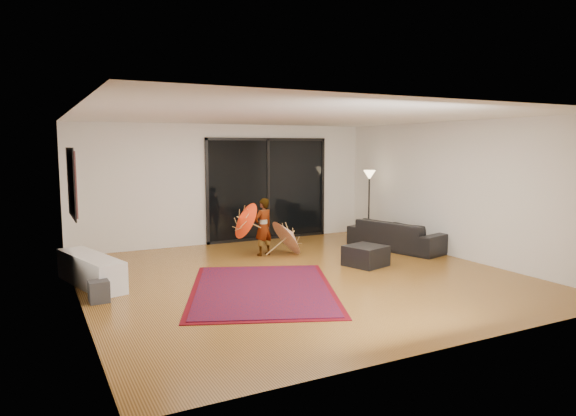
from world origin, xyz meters
TOP-DOWN VIEW (x-y plane):
  - floor at (0.00, 0.00)m, footprint 7.00×7.00m
  - ceiling at (0.00, 0.00)m, footprint 7.00×7.00m
  - wall_back at (0.00, 3.50)m, footprint 7.00×0.00m
  - wall_front at (0.00, -3.50)m, footprint 7.00×0.00m
  - wall_left at (-3.50, 0.00)m, footprint 0.00×7.00m
  - wall_right at (3.50, 0.00)m, footprint 0.00×7.00m
  - sliding_door at (1.00, 3.47)m, footprint 3.06×0.07m
  - painting at (-3.46, 1.00)m, footprint 0.04×1.28m
  - media_console at (-3.25, 1.02)m, footprint 0.89×1.81m
  - speaker at (-3.25, 0.03)m, footprint 0.28×0.28m
  - persian_rug at (-0.92, -0.46)m, footprint 3.17×3.65m
  - sofa at (2.95, 1.09)m, footprint 1.38×2.27m
  - ottoman at (1.46, 0.14)m, footprint 0.82×0.82m
  - floor_lamp at (3.10, 2.32)m, footprint 0.28×0.28m
  - child at (0.14, 1.84)m, footprint 0.49×0.40m
  - parasol_orange at (-0.41, 1.79)m, footprint 0.50×0.76m
  - parasol_white at (0.74, 1.69)m, footprint 0.63×0.84m

SIDE VIEW (x-z plane):
  - floor at x=0.00m, z-range 0.00..0.00m
  - persian_rug at x=-0.92m, z-range 0.00..0.02m
  - speaker at x=-3.25m, z-range 0.00..0.31m
  - ottoman at x=1.46m, z-range 0.00..0.37m
  - media_console at x=-3.25m, z-range 0.00..0.49m
  - sofa at x=2.95m, z-range 0.00..0.62m
  - parasol_white at x=0.74m, z-range 0.04..0.97m
  - child at x=0.14m, z-range 0.00..1.17m
  - parasol_orange at x=-0.41m, z-range 0.32..1.15m
  - sliding_door at x=1.00m, z-range 0.00..2.40m
  - floor_lamp at x=3.10m, z-range 0.48..2.13m
  - wall_back at x=0.00m, z-range -2.15..4.85m
  - wall_front at x=0.00m, z-range -2.15..4.85m
  - wall_left at x=-3.50m, z-range -2.15..4.85m
  - wall_right at x=3.50m, z-range -2.15..4.85m
  - painting at x=-3.46m, z-range 1.11..2.19m
  - ceiling at x=0.00m, z-range 2.70..2.70m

